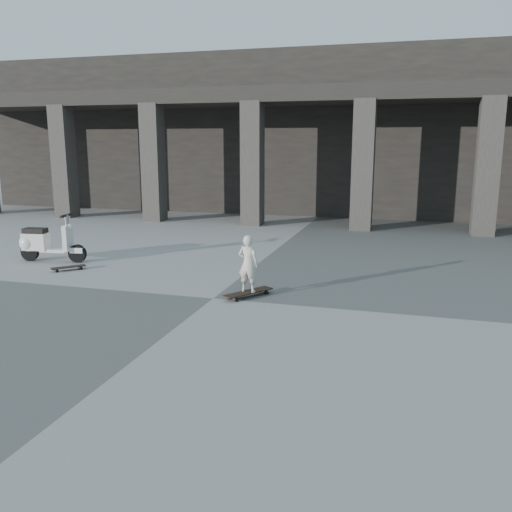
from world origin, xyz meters
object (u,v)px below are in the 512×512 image
(skateboard_spare, at_px, (68,267))
(scooter, at_px, (41,242))
(longboard, at_px, (248,293))
(child, at_px, (248,264))

(skateboard_spare, bearing_deg, scooter, 104.43)
(longboard, xyz_separation_m, skateboard_spare, (-4.34, 0.87, -0.01))
(longboard, distance_m, child, 0.54)
(skateboard_spare, xyz_separation_m, child, (4.34, -0.87, 0.55))
(skateboard_spare, distance_m, child, 4.46)
(child, bearing_deg, scooter, -8.65)
(longboard, relative_size, child, 0.93)
(longboard, height_order, child, child)
(child, height_order, scooter, child)
(child, bearing_deg, longboard, 20.71)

